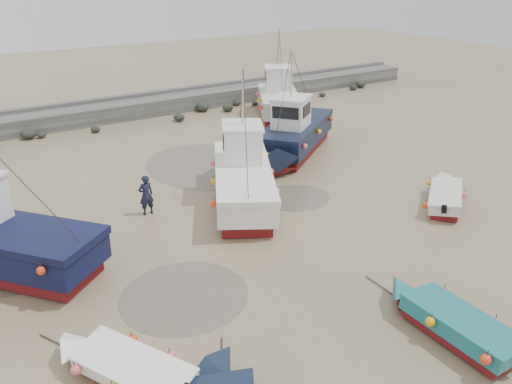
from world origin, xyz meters
TOP-DOWN VIEW (x-y plane):
  - ground at (0.00, 0.00)m, footprint 120.00×120.00m
  - seawall at (0.05, 21.99)m, footprint 60.00×4.92m
  - puddle_a at (-3.75, -0.84)m, footprint 4.50×4.50m
  - puddle_b at (4.39, 3.56)m, footprint 3.49×3.49m
  - puddle_c at (-8.10, 3.81)m, footprint 4.13×4.13m
  - puddle_d at (2.56, 9.98)m, footprint 6.53×6.53m
  - dinghy_0 at (-6.72, -3.50)m, footprint 3.29×5.34m
  - dinghy_2 at (2.37, -7.04)m, footprint 2.15×5.93m
  - dinghy_3 at (10.03, -0.88)m, footprint 5.07×4.00m
  - cabin_boat_1 at (2.10, 4.99)m, footprint 6.37×10.14m
  - cabin_boat_2 at (7.92, 8.67)m, footprint 9.39×7.25m
  - cabin_boat_3 at (12.23, 16.53)m, footprint 6.25×9.14m
  - person at (-2.49, 5.82)m, footprint 0.73×0.50m

SIDE VIEW (x-z plane):
  - ground at x=0.00m, z-range 0.00..0.00m
  - person at x=-2.49m, z-range -0.96..0.96m
  - puddle_a at x=-3.75m, z-range 0.00..0.01m
  - puddle_b at x=4.39m, z-range 0.00..0.01m
  - puddle_c at x=-8.10m, z-range 0.00..0.01m
  - puddle_d at x=2.56m, z-range 0.00..0.01m
  - dinghy_2 at x=2.37m, z-range -0.16..1.26m
  - dinghy_3 at x=10.03m, z-range -0.16..1.26m
  - dinghy_0 at x=-6.72m, z-range -0.16..1.26m
  - seawall at x=0.05m, z-range -0.12..1.38m
  - cabin_boat_1 at x=2.10m, z-range -1.79..4.43m
  - cabin_boat_2 at x=7.92m, z-range -1.79..4.43m
  - cabin_boat_3 at x=12.23m, z-range -1.76..4.46m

